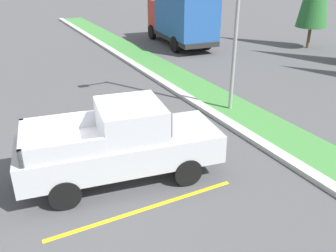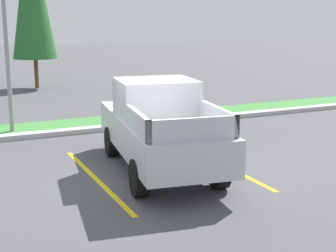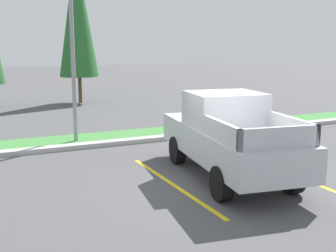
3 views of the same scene
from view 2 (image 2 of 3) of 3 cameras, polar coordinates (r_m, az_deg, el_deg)
ground_plane at (r=11.05m, az=-2.61°, el=-6.04°), size 120.00×120.00×0.00m
parking_line_near at (r=11.11m, az=-8.31°, el=-6.04°), size 0.12×4.80×0.01m
parking_line_far at (r=12.31m, az=5.65°, el=-4.14°), size 0.12×4.80×0.01m
curb_strip at (r=15.61m, az=-9.68°, el=-0.47°), size 56.00×0.40×0.15m
grass_median at (r=16.66m, az=-10.70°, el=0.14°), size 56.00×1.80×0.06m
pickup_truck_main at (r=11.40m, az=-1.05°, el=-0.03°), size 2.67×5.45×2.10m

